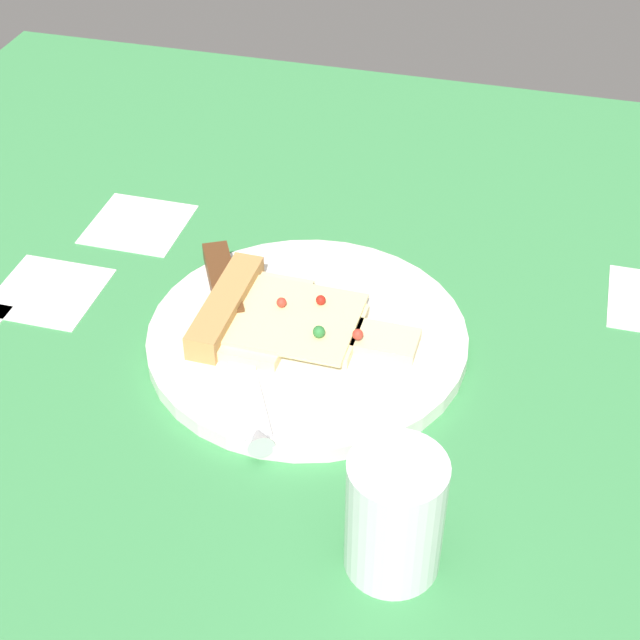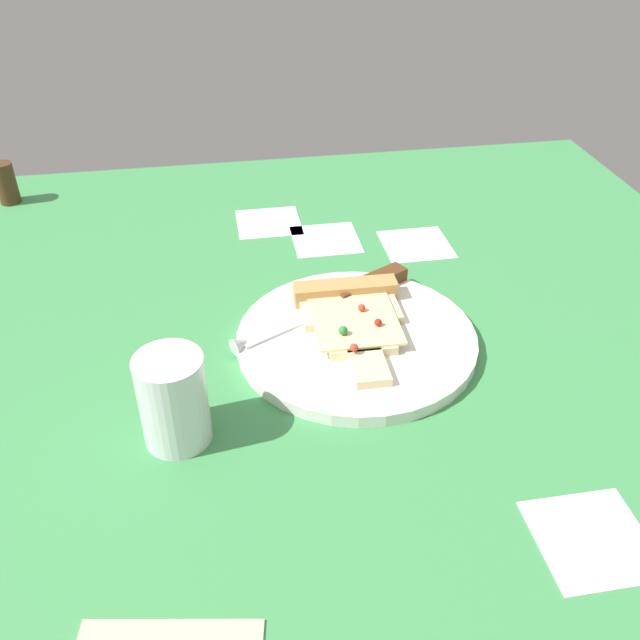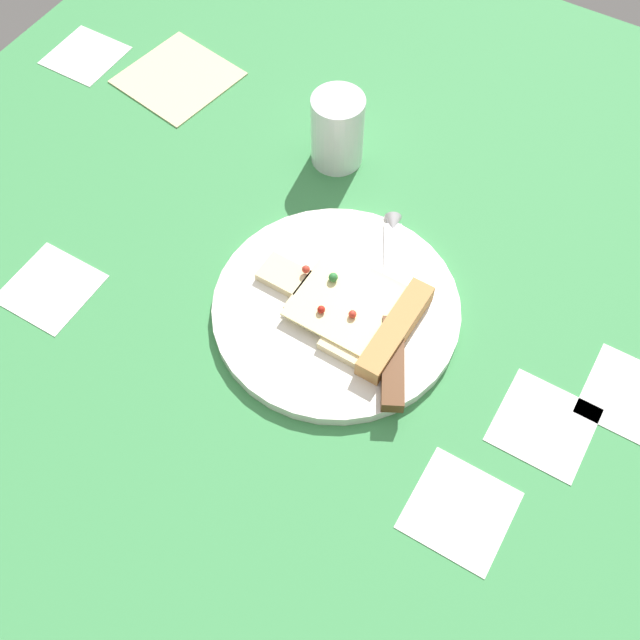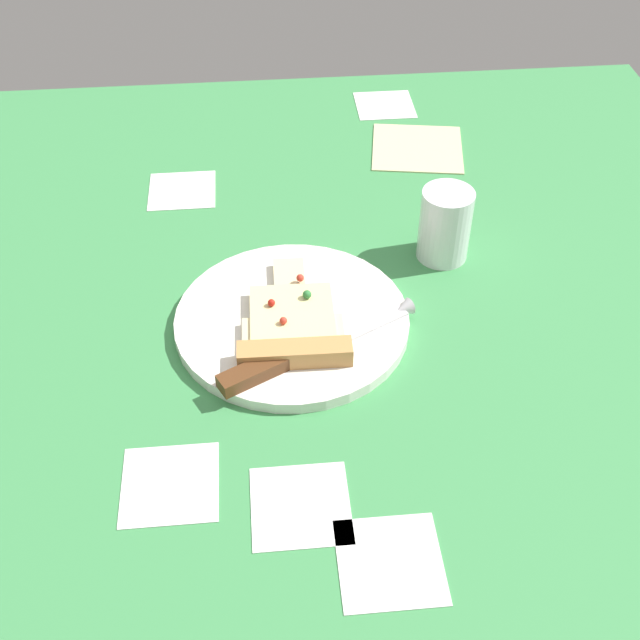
% 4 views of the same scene
% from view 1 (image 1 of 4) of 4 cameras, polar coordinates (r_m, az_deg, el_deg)
% --- Properties ---
extents(ground_plane, '(1.14, 1.14, 0.03)m').
position_cam_1_polar(ground_plane, '(0.76, 0.47, -5.15)').
color(ground_plane, '#3D8C4C').
rests_on(ground_plane, ground).
extents(plate, '(0.26, 0.26, 0.01)m').
position_cam_1_polar(plate, '(0.79, -0.75, -1.07)').
color(plate, white).
rests_on(plate, ground_plane).
extents(pizza_slice, '(0.12, 0.18, 0.02)m').
position_cam_1_polar(pizza_slice, '(0.79, -2.58, 0.09)').
color(pizza_slice, beige).
rests_on(pizza_slice, plate).
extents(knife, '(0.22, 0.13, 0.02)m').
position_cam_1_polar(knife, '(0.79, -5.29, 0.16)').
color(knife, silver).
rests_on(knife, plate).
extents(drinking_glass, '(0.06, 0.06, 0.09)m').
position_cam_1_polar(drinking_glass, '(0.61, 4.45, -11.44)').
color(drinking_glass, white).
rests_on(drinking_glass, ground_plane).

